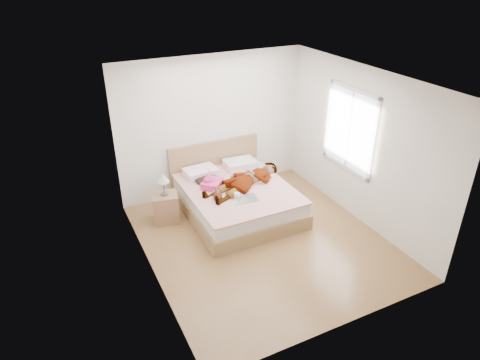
{
  "coord_description": "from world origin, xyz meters",
  "views": [
    {
      "loc": [
        -2.83,
        -4.91,
        4.05
      ],
      "look_at": [
        0.0,
        0.85,
        0.7
      ],
      "focal_mm": 32.0,
      "sensor_mm": 36.0,
      "label": 1
    }
  ],
  "objects": [
    {
      "name": "woman",
      "position": [
        0.18,
        1.0,
        0.63
      ],
      "size": [
        1.82,
        1.22,
        0.23
      ],
      "primitive_type": "imported",
      "rotation": [
        0.0,
        0.0,
        -1.2
      ],
      "color": "silver",
      "rests_on": "bed"
    },
    {
      "name": "nightstand",
      "position": [
        -1.22,
        1.25,
        0.3
      ],
      "size": [
        0.49,
        0.46,
        0.9
      ],
      "color": "brown",
      "rests_on": "ground"
    },
    {
      "name": "magazine",
      "position": [
        -0.05,
        0.52,
        0.52
      ],
      "size": [
        0.45,
        0.33,
        0.02
      ],
      "color": "white",
      "rests_on": "bed"
    },
    {
      "name": "coffee_mug",
      "position": [
        -0.18,
        0.6,
        0.56
      ],
      "size": [
        0.13,
        0.1,
        0.11
      ],
      "color": "white",
      "rests_on": "bed"
    },
    {
      "name": "hair",
      "position": [
        -0.39,
        1.45,
        0.55
      ],
      "size": [
        0.48,
        0.56,
        0.07
      ],
      "primitive_type": "ellipsoid",
      "rotation": [
        0.0,
        0.0,
        -0.15
      ],
      "color": "black",
      "rests_on": "bed"
    },
    {
      "name": "ground",
      "position": [
        0.0,
        0.0,
        0.0
      ],
      "size": [
        4.0,
        4.0,
        0.0
      ],
      "primitive_type": "plane",
      "color": "#523119",
      "rests_on": "ground"
    },
    {
      "name": "plush_toy",
      "position": [
        -0.47,
        0.72,
        0.58
      ],
      "size": [
        0.18,
        0.24,
        0.13
      ],
      "color": "black",
      "rests_on": "bed"
    },
    {
      "name": "bed",
      "position": [
        0.0,
        1.04,
        0.28
      ],
      "size": [
        1.8,
        2.08,
        1.0
      ],
      "color": "brown",
      "rests_on": "ground"
    },
    {
      "name": "room_shell",
      "position": [
        1.77,
        0.3,
        1.5
      ],
      "size": [
        4.0,
        4.0,
        4.0
      ],
      "color": "white",
      "rests_on": "ground"
    },
    {
      "name": "towel",
      "position": [
        -0.39,
        1.17,
        0.59
      ],
      "size": [
        0.48,
        0.48,
        0.2
      ],
      "color": "#FF45A8",
      "rests_on": "bed"
    },
    {
      "name": "phone",
      "position": [
        -0.32,
        1.4,
        0.71
      ],
      "size": [
        0.08,
        0.11,
        0.06
      ],
      "primitive_type": "cube",
      "rotation": [
        0.44,
        0.0,
        0.37
      ],
      "color": "silver",
      "rests_on": "bed"
    }
  ]
}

